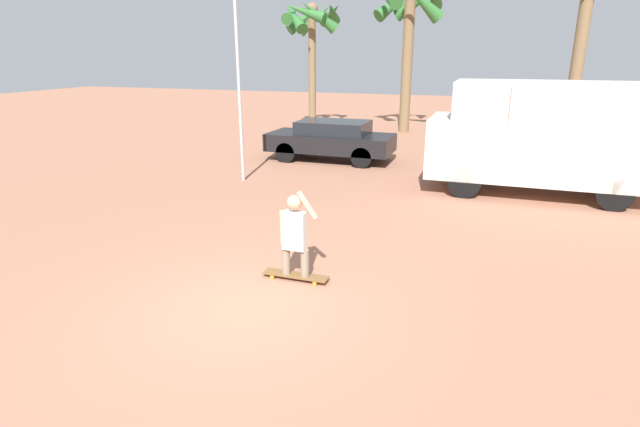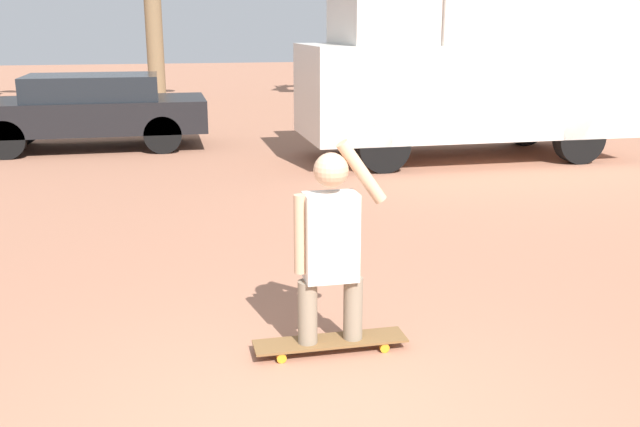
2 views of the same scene
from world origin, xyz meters
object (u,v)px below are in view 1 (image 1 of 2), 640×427
(parked_car_black, at_px, (331,139))
(flagpole, at_px, (239,57))
(skateboard, at_px, (296,275))
(person_skateboarder, at_px, (295,231))
(palm_tree_far_left, at_px, (312,22))
(palm_tree_center_background, at_px, (410,14))
(camper_van, at_px, (545,134))

(parked_car_black, relative_size, flagpole, 0.70)
(skateboard, bearing_deg, parked_car_black, 104.49)
(skateboard, xyz_separation_m, person_skateboarder, (-0.00, 0.00, 0.78))
(palm_tree_far_left, bearing_deg, parked_car_black, -64.78)
(palm_tree_center_background, distance_m, flagpole, 11.56)
(person_skateboarder, height_order, palm_tree_far_left, palm_tree_far_left)
(person_skateboarder, distance_m, flagpole, 7.50)
(palm_tree_far_left, bearing_deg, flagpole, -81.01)
(palm_tree_center_background, bearing_deg, palm_tree_far_left, -168.84)
(palm_tree_center_background, xyz_separation_m, palm_tree_far_left, (-4.38, -0.87, -0.32))
(person_skateboarder, distance_m, parked_car_black, 9.70)
(skateboard, height_order, parked_car_black, parked_car_black)
(camper_van, relative_size, flagpole, 0.90)
(skateboard, distance_m, palm_tree_center_background, 17.71)
(camper_van, relative_size, parked_car_black, 1.29)
(skateboard, xyz_separation_m, palm_tree_center_background, (-1.17, 16.90, 5.18))
(skateboard, bearing_deg, camper_van, 59.54)
(camper_van, bearing_deg, person_skateboarder, -120.47)
(flagpole, bearing_deg, person_skateboarder, -55.87)
(palm_tree_center_background, bearing_deg, camper_van, -61.69)
(palm_tree_center_background, relative_size, flagpole, 1.08)
(parked_car_black, height_order, palm_tree_center_background, palm_tree_center_background)
(person_skateboarder, relative_size, palm_tree_center_background, 0.22)
(person_skateboarder, relative_size, parked_car_black, 0.34)
(person_skateboarder, xyz_separation_m, camper_van, (4.14, 7.04, 0.75))
(camper_van, relative_size, palm_tree_far_left, 0.94)
(skateboard, distance_m, parked_car_black, 9.73)
(palm_tree_far_left, bearing_deg, palm_tree_center_background, 11.16)
(camper_van, height_order, flagpole, flagpole)
(person_skateboarder, bearing_deg, skateboard, 0.00)
(person_skateboarder, bearing_deg, flagpole, 124.13)
(person_skateboarder, bearing_deg, palm_tree_center_background, 93.96)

